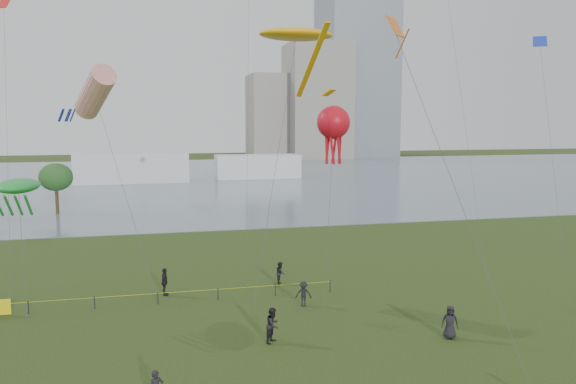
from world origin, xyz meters
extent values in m
cube|color=slate|center=(0.00, 100.00, 0.02)|extent=(400.00, 120.00, 0.08)
cube|color=gray|center=(46.00, 162.00, 19.00)|extent=(20.00, 20.00, 38.00)
cube|color=gray|center=(32.00, 168.00, 14.00)|extent=(16.00, 18.00, 28.00)
cube|color=silver|center=(-12.00, 95.00, 3.00)|extent=(22.00, 8.00, 6.00)
cube|color=silver|center=(14.00, 98.00, 2.50)|extent=(18.00, 7.00, 5.00)
cylinder|color=#382919|center=(-20.25, 56.50, 1.51)|extent=(0.44, 0.44, 3.02)
ellipsoid|color=#2A5A23|center=(-20.25, 56.50, 4.90)|extent=(4.29, 4.29, 3.62)
cylinder|color=black|center=(-15.60, 15.54, 0.42)|extent=(0.07, 0.07, 0.85)
cylinder|color=black|center=(-11.60, 15.54, 0.42)|extent=(0.07, 0.07, 0.85)
cylinder|color=black|center=(-7.60, 15.54, 0.42)|extent=(0.07, 0.07, 0.85)
cylinder|color=black|center=(-3.60, 15.54, 0.42)|extent=(0.07, 0.07, 0.85)
cylinder|color=black|center=(0.40, 15.54, 0.42)|extent=(0.07, 0.07, 0.85)
cylinder|color=black|center=(4.40, 15.54, 0.42)|extent=(0.07, 0.07, 0.85)
cylinder|color=#C8CE18|center=(-7.60, 15.54, 0.75)|extent=(24.00, 0.03, 0.03)
imported|color=black|center=(-1.46, 7.44, 0.98)|extent=(1.17, 1.21, 1.96)
imported|color=black|center=(1.74, 12.94, 0.83)|extent=(1.22, 0.93, 1.67)
imported|color=black|center=(-7.11, 17.40, 0.97)|extent=(0.61, 1.19, 1.94)
imported|color=black|center=(8.30, 5.68, 0.94)|extent=(1.09, 0.96, 1.89)
imported|color=black|center=(1.39, 18.33, 0.84)|extent=(0.78, 0.92, 1.67)
cylinder|color=#3F3F42|center=(0.17, 14.31, 9.15)|extent=(4.88, 8.29, 18.31)
ellipsoid|color=#FFA80D|center=(2.60, 18.45, 18.30)|extent=(5.42, 3.39, 0.85)
cube|color=#FFA80D|center=(2.60, 14.25, 15.90)|extent=(0.36, 6.98, 4.09)
cube|color=#FFA80D|center=(2.60, 10.45, 13.80)|extent=(0.95, 0.95, 0.42)
cylinder|color=#3F3F42|center=(-9.54, 18.19, 7.06)|extent=(3.89, 4.06, 14.13)
cylinder|color=red|center=(-11.47, 20.21, 14.12)|extent=(3.57, 5.04, 3.74)
cylinder|color=#1A35BA|center=(-12.87, 19.01, 12.52)|extent=(0.60, 1.13, 0.88)
cylinder|color=#1A35BA|center=(-13.14, 19.39, 12.52)|extent=(0.60, 1.13, 0.88)
cylinder|color=#1A35BA|center=(-13.59, 19.24, 12.52)|extent=(0.60, 1.13, 0.88)
cylinder|color=#1A35BA|center=(-13.59, 18.77, 12.52)|extent=(0.60, 1.13, 0.88)
cylinder|color=#1A35BA|center=(-13.14, 18.63, 12.52)|extent=(0.60, 1.13, 0.88)
cylinder|color=#3F3F42|center=(-15.65, 15.11, 4.06)|extent=(0.44, 1.80, 8.12)
ellipsoid|color=green|center=(-15.85, 16.00, 8.12)|extent=(2.49, 4.48, 0.87)
cylinder|color=green|center=(-16.10, 14.40, 7.12)|extent=(0.16, 1.79, 1.54)
cylinder|color=green|center=(-15.55, 14.40, 7.12)|extent=(0.16, 1.79, 1.54)
cylinder|color=green|center=(-15.00, 14.40, 7.12)|extent=(0.16, 1.79, 1.54)
cylinder|color=#3F3F42|center=(3.72, 13.79, 6.02)|extent=(1.88, 4.20, 12.05)
sphere|color=red|center=(4.65, 15.88, 12.04)|extent=(2.33, 2.33, 2.33)
cylinder|color=red|center=(5.15, 15.88, 10.44)|extent=(0.18, 0.54, 2.60)
cylinder|color=red|center=(4.90, 16.31, 10.44)|extent=(0.49, 0.36, 2.61)
cylinder|color=red|center=(4.40, 16.31, 10.44)|extent=(0.49, 0.36, 2.61)
cylinder|color=red|center=(4.15, 15.88, 10.44)|extent=(0.18, 0.54, 2.60)
cylinder|color=red|center=(4.40, 15.44, 10.44)|extent=(0.49, 0.36, 2.61)
cylinder|color=red|center=(4.90, 15.44, 10.44)|extent=(0.49, 0.36, 2.61)
cylinder|color=#3F3F42|center=(6.50, 2.12, 8.53)|extent=(2.98, 9.05, 17.06)
cube|color=orange|center=(5.03, 6.63, 17.05)|extent=(1.34, 1.34, 1.10)
cylinder|color=orange|center=(5.03, 5.73, 16.05)|extent=(0.08, 1.58, 1.35)
cube|color=#1933B2|center=(18.47, 12.81, 17.57)|extent=(0.97, 0.68, 0.76)
cube|color=red|center=(-17.79, 23.60, 20.53)|extent=(1.01, 0.76, 0.76)
camera|label=1|loc=(-7.50, -21.63, 12.06)|focal=35.00mm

